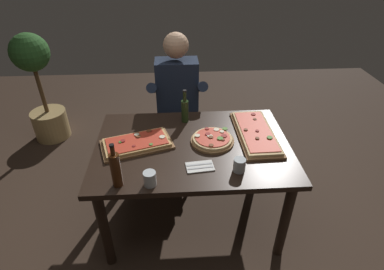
# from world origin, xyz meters

# --- Properties ---
(ground_plane) EXTENTS (6.40, 6.40, 0.00)m
(ground_plane) POSITION_xyz_m (0.00, 0.00, 0.00)
(ground_plane) COLOR #38281E
(dining_table) EXTENTS (1.40, 0.96, 0.74)m
(dining_table) POSITION_xyz_m (0.00, 0.00, 0.64)
(dining_table) COLOR black
(dining_table) RESTS_ON ground_plane
(pizza_rectangular_front) EXTENTS (0.55, 0.40, 0.05)m
(pizza_rectangular_front) POSITION_xyz_m (-0.40, 0.01, 0.76)
(pizza_rectangular_front) COLOR brown
(pizza_rectangular_front) RESTS_ON dining_table
(pizza_rectangular_left) EXTENTS (0.29, 0.64, 0.05)m
(pizza_rectangular_left) POSITION_xyz_m (0.48, 0.10, 0.76)
(pizza_rectangular_left) COLOR brown
(pizza_rectangular_left) RESTS_ON dining_table
(pizza_round_far) EXTENTS (0.32, 0.32, 0.05)m
(pizza_round_far) POSITION_xyz_m (0.15, 0.03, 0.76)
(pizza_round_far) COLOR olive
(pizza_round_far) RESTS_ON dining_table
(wine_bottle_dark) EXTENTS (0.06, 0.06, 0.27)m
(wine_bottle_dark) POSITION_xyz_m (-0.04, 0.33, 0.85)
(wine_bottle_dark) COLOR #233819
(wine_bottle_dark) RESTS_ON dining_table
(oil_bottle_amber) EXTENTS (0.06, 0.06, 0.30)m
(oil_bottle_amber) POSITION_xyz_m (-0.48, -0.39, 0.86)
(oil_bottle_amber) COLOR #47230F
(oil_bottle_amber) RESTS_ON dining_table
(tumbler_near_camera) EXTENTS (0.08, 0.08, 0.09)m
(tumbler_near_camera) POSITION_xyz_m (0.28, -0.31, 0.78)
(tumbler_near_camera) COLOR silver
(tumbler_near_camera) RESTS_ON dining_table
(tumbler_far_side) EXTENTS (0.08, 0.08, 0.09)m
(tumbler_far_side) POSITION_xyz_m (-0.28, -0.40, 0.78)
(tumbler_far_side) COLOR silver
(tumbler_far_side) RESTS_ON dining_table
(napkin_cutlery_set) EXTENTS (0.19, 0.13, 0.01)m
(napkin_cutlery_set) POSITION_xyz_m (0.03, -0.26, 0.74)
(napkin_cutlery_set) COLOR white
(napkin_cutlery_set) RESTS_ON dining_table
(diner_chair) EXTENTS (0.44, 0.44, 0.87)m
(diner_chair) POSITION_xyz_m (-0.09, 0.86, 0.49)
(diner_chair) COLOR #3D2B1E
(diner_chair) RESTS_ON ground_plane
(seated_diner) EXTENTS (0.53, 0.41, 1.33)m
(seated_diner) POSITION_xyz_m (-0.09, 0.74, 0.74)
(seated_diner) COLOR #23232D
(seated_diner) RESTS_ON ground_plane
(potted_plant_corner) EXTENTS (0.39, 0.39, 1.20)m
(potted_plant_corner) POSITION_xyz_m (-1.56, 1.32, 0.62)
(potted_plant_corner) COLOR tan
(potted_plant_corner) RESTS_ON ground_plane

